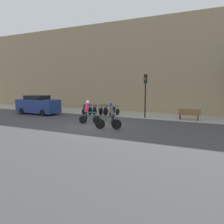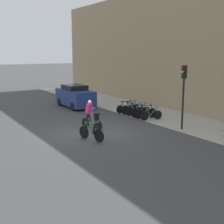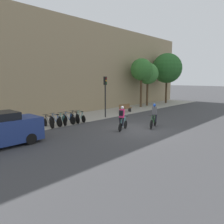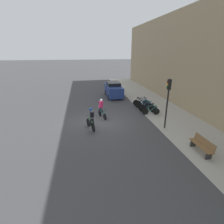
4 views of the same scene
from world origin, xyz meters
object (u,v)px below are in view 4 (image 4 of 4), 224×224
object	(u,v)px
parked_bike_2	(144,105)
parked_bike_5	(151,111)
parked_bike_0	(140,102)
parked_bike_1	(142,103)
bench	(202,145)
cyclist_pink	(101,108)
parked_car	(114,90)
parked_bike_3	(146,107)
traffic_light_pole	(168,95)
cyclist_grey	(91,118)
parked_bike_4	(149,108)

from	to	relation	value
parked_bike_2	parked_bike_5	world-z (taller)	parked_bike_2
parked_bike_0	parked_bike_1	size ratio (longest dim) A/B	1.01
parked_bike_2	bench	bearing A→B (deg)	3.52
cyclist_pink	parked_car	world-z (taller)	parked_car
parked_bike_3	traffic_light_pole	world-z (taller)	traffic_light_pole
cyclist_grey	parked_bike_2	world-z (taller)	cyclist_grey
parked_bike_5	bench	bearing A→B (deg)	4.50
parked_bike_2	bench	size ratio (longest dim) A/B	0.88
parked_bike_0	parked_bike_4	world-z (taller)	parked_bike_4
parked_bike_4	cyclist_grey	bearing A→B (deg)	-62.31
parked_bike_4	parked_car	distance (m)	7.08
parked_bike_1	parked_bike_3	distance (m)	1.21
parked_bike_4	parked_bike_5	bearing A→B (deg)	-0.15
parked_bike_0	cyclist_grey	bearing A→B (deg)	-46.48
parked_bike_1	traffic_light_pole	xyz separation A→B (m)	(5.39, -0.05, 2.21)
parked_bike_0	parked_car	bearing A→B (deg)	-152.62
parked_bike_0	parked_bike_5	world-z (taller)	parked_bike_0
parked_bike_0	parked_bike_4	distance (m)	2.42
cyclist_grey	parked_bike_2	size ratio (longest dim) A/B	1.14
parked_bike_5	parked_bike_4	bearing A→B (deg)	179.85
traffic_light_pole	cyclist_grey	bearing A→B (deg)	-95.82
parked_bike_2	parked_bike_4	distance (m)	1.21
cyclist_grey	bench	distance (m)	7.53
cyclist_pink	parked_bike_5	distance (m)	4.69
cyclist_grey	parked_bike_3	xyz separation A→B (m)	(-3.60, 5.71, -0.55)
parked_bike_4	cyclist_pink	bearing A→B (deg)	-83.48
traffic_light_pole	bench	xyz separation A→B (m)	(3.63, 0.57, -2.15)
parked_bike_0	traffic_light_pole	xyz separation A→B (m)	(5.99, -0.05, 2.23)
cyclist_pink	parked_bike_2	world-z (taller)	cyclist_pink
parked_bike_3	parked_bike_2	bearing A→B (deg)	-180.00
cyclist_pink	traffic_light_pole	size ratio (longest dim) A/B	0.46
parked_bike_4	parked_bike_2	bearing A→B (deg)	-179.98
parked_bike_3	traffic_light_pole	distance (m)	4.73
cyclist_grey	parked_bike_5	xyz separation A→B (m)	(-2.39, 5.70, -0.56)
parked_bike_0	parked_bike_3	bearing A→B (deg)	0.05
cyclist_pink	parked_bike_0	bearing A→B (deg)	122.39
parked_bike_2	parked_bike_3	world-z (taller)	parked_bike_3
parked_bike_5	traffic_light_pole	xyz separation A→B (m)	(2.96, -0.05, 2.24)
parked_bike_3	parked_bike_4	world-z (taller)	parked_bike_4
parked_bike_4	parked_car	bearing A→B (deg)	-161.68
parked_bike_0	parked_bike_3	size ratio (longest dim) A/B	1.01
parked_bike_4	parked_car	size ratio (longest dim) A/B	0.39
parked_bike_1	parked_bike_2	distance (m)	0.61
cyclist_grey	parked_bike_0	world-z (taller)	cyclist_grey
parked_bike_4	parked_bike_5	xyz separation A→B (m)	(0.61, -0.00, -0.03)
cyclist_pink	parked_bike_3	size ratio (longest dim) A/B	1.05
cyclist_pink	parked_bike_2	xyz separation A→B (m)	(-1.75, 4.66, -0.56)
parked_bike_3	traffic_light_pole	size ratio (longest dim) A/B	0.44
cyclist_grey	parked_bike_1	size ratio (longest dim) A/B	1.08
parked_bike_3	parked_bike_5	world-z (taller)	parked_bike_3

